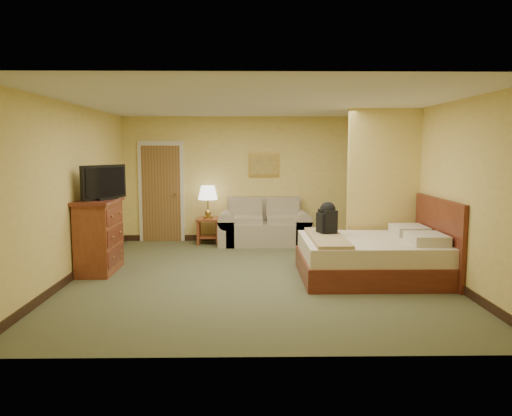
{
  "coord_description": "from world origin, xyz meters",
  "views": [
    {
      "loc": [
        -0.14,
        -7.45,
        1.92
      ],
      "look_at": [
        -0.01,
        0.6,
        0.98
      ],
      "focal_mm": 35.0,
      "sensor_mm": 36.0,
      "label": 1
    }
  ],
  "objects_px": {
    "coffee_table": "(343,241)",
    "bed": "(378,256)",
    "loveseat": "(264,229)",
    "dresser": "(99,236)"
  },
  "relations": [
    {
      "from": "coffee_table",
      "to": "bed",
      "type": "bearing_deg",
      "value": -73.65
    },
    {
      "from": "coffee_table",
      "to": "bed",
      "type": "relative_size",
      "value": 0.35
    },
    {
      "from": "loveseat",
      "to": "dresser",
      "type": "xyz_separation_m",
      "value": [
        -2.67,
        -2.27,
        0.27
      ]
    },
    {
      "from": "loveseat",
      "to": "coffee_table",
      "type": "height_order",
      "value": "loveseat"
    },
    {
      "from": "loveseat",
      "to": "bed",
      "type": "height_order",
      "value": "bed"
    },
    {
      "from": "loveseat",
      "to": "bed",
      "type": "xyz_separation_m",
      "value": [
        1.62,
        -2.7,
        0.02
      ]
    },
    {
      "from": "coffee_table",
      "to": "dresser",
      "type": "distance_m",
      "value": 4.03
    },
    {
      "from": "coffee_table",
      "to": "bed",
      "type": "distance_m",
      "value": 1.14
    },
    {
      "from": "loveseat",
      "to": "coffee_table",
      "type": "relative_size",
      "value": 2.4
    },
    {
      "from": "coffee_table",
      "to": "dresser",
      "type": "relative_size",
      "value": 0.67
    }
  ]
}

